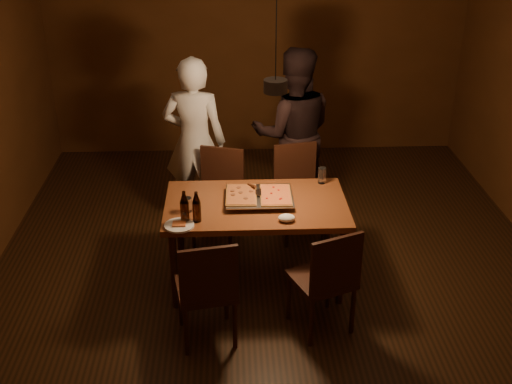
{
  "coord_description": "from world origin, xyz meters",
  "views": [
    {
      "loc": [
        -0.35,
        -4.67,
        3.17
      ],
      "look_at": [
        -0.15,
        0.03,
        0.85
      ],
      "focal_mm": 45.0,
      "sensor_mm": 36.0,
      "label": 1
    }
  ],
  "objects_px": {
    "chair_far_right": "(298,182)",
    "diner_dark": "(293,133)",
    "chair_near_left": "(207,283)",
    "beer_bottle_b": "(197,207)",
    "pizza_tray": "(259,198)",
    "dining_table": "(256,211)",
    "beer_bottle_a": "(184,207)",
    "chair_far_left": "(219,187)",
    "diner_white": "(195,142)",
    "chair_near_right": "(328,273)",
    "plate_slice": "(179,225)",
    "pendant_lamp": "(275,85)"
  },
  "relations": [
    {
      "from": "pizza_tray",
      "to": "diner_white",
      "type": "xyz_separation_m",
      "value": [
        -0.58,
        1.11,
        0.07
      ]
    },
    {
      "from": "chair_near_right",
      "to": "beer_bottle_b",
      "type": "height_order",
      "value": "beer_bottle_b"
    },
    {
      "from": "beer_bottle_a",
      "to": "plate_slice",
      "type": "xyz_separation_m",
      "value": [
        -0.04,
        -0.07,
        -0.12
      ]
    },
    {
      "from": "chair_far_left",
      "to": "pendant_lamp",
      "type": "distance_m",
      "value": 1.52
    },
    {
      "from": "pizza_tray",
      "to": "pendant_lamp",
      "type": "distance_m",
      "value": 1.0
    },
    {
      "from": "chair_near_left",
      "to": "diner_dark",
      "type": "relative_size",
      "value": 0.28
    },
    {
      "from": "diner_white",
      "to": "dining_table",
      "type": "bearing_deg",
      "value": 123.95
    },
    {
      "from": "chair_far_right",
      "to": "diner_dark",
      "type": "height_order",
      "value": "diner_dark"
    },
    {
      "from": "chair_far_left",
      "to": "chair_far_right",
      "type": "height_order",
      "value": "same"
    },
    {
      "from": "pizza_tray",
      "to": "beer_bottle_b",
      "type": "distance_m",
      "value": 0.61
    },
    {
      "from": "dining_table",
      "to": "beer_bottle_a",
      "type": "distance_m",
      "value": 0.67
    },
    {
      "from": "beer_bottle_a",
      "to": "plate_slice",
      "type": "bearing_deg",
      "value": -119.98
    },
    {
      "from": "chair_far_left",
      "to": "plate_slice",
      "type": "height_order",
      "value": "chair_far_left"
    },
    {
      "from": "plate_slice",
      "to": "pendant_lamp",
      "type": "bearing_deg",
      "value": 24.33
    },
    {
      "from": "dining_table",
      "to": "pizza_tray",
      "type": "relative_size",
      "value": 2.73
    },
    {
      "from": "diner_dark",
      "to": "dining_table",
      "type": "bearing_deg",
      "value": 71.62
    },
    {
      "from": "beer_bottle_a",
      "to": "chair_far_left",
      "type": "bearing_deg",
      "value": 76.48
    },
    {
      "from": "chair_near_right",
      "to": "pizza_tray",
      "type": "xyz_separation_m",
      "value": [
        -0.47,
        0.78,
        0.24
      ]
    },
    {
      "from": "chair_far_left",
      "to": "diner_white",
      "type": "height_order",
      "value": "diner_white"
    },
    {
      "from": "pizza_tray",
      "to": "beer_bottle_b",
      "type": "xyz_separation_m",
      "value": [
        -0.5,
        -0.33,
        0.1
      ]
    },
    {
      "from": "chair_near_left",
      "to": "diner_dark",
      "type": "distance_m",
      "value": 2.28
    },
    {
      "from": "chair_far_right",
      "to": "diner_dark",
      "type": "bearing_deg",
      "value": -100.79
    },
    {
      "from": "chair_far_right",
      "to": "beer_bottle_a",
      "type": "height_order",
      "value": "beer_bottle_a"
    },
    {
      "from": "chair_near_right",
      "to": "diner_white",
      "type": "distance_m",
      "value": 2.18
    },
    {
      "from": "beer_bottle_b",
      "to": "diner_white",
      "type": "relative_size",
      "value": 0.15
    },
    {
      "from": "diner_dark",
      "to": "chair_far_left",
      "type": "bearing_deg",
      "value": 34.89
    },
    {
      "from": "chair_far_right",
      "to": "pizza_tray",
      "type": "relative_size",
      "value": 0.9
    },
    {
      "from": "beer_bottle_a",
      "to": "chair_near_left",
      "type": "bearing_deg",
      "value": -71.99
    },
    {
      "from": "dining_table",
      "to": "beer_bottle_a",
      "type": "xyz_separation_m",
      "value": [
        -0.57,
        -0.29,
        0.2
      ]
    },
    {
      "from": "chair_far_left",
      "to": "chair_far_right",
      "type": "distance_m",
      "value": 0.75
    },
    {
      "from": "beer_bottle_a",
      "to": "dining_table",
      "type": "bearing_deg",
      "value": 27.44
    },
    {
      "from": "plate_slice",
      "to": "pendant_lamp",
      "type": "height_order",
      "value": "pendant_lamp"
    },
    {
      "from": "pizza_tray",
      "to": "pendant_lamp",
      "type": "height_order",
      "value": "pendant_lamp"
    },
    {
      "from": "beer_bottle_b",
      "to": "diner_white",
      "type": "bearing_deg",
      "value": 93.03
    },
    {
      "from": "plate_slice",
      "to": "diner_dark",
      "type": "xyz_separation_m",
      "value": [
        1.04,
        1.63,
        0.11
      ]
    },
    {
      "from": "pizza_tray",
      "to": "diner_dark",
      "type": "height_order",
      "value": "diner_dark"
    },
    {
      "from": "plate_slice",
      "to": "pendant_lamp",
      "type": "distance_m",
      "value": 1.3
    },
    {
      "from": "pizza_tray",
      "to": "diner_white",
      "type": "distance_m",
      "value": 1.25
    },
    {
      "from": "beer_bottle_b",
      "to": "diner_dark",
      "type": "height_order",
      "value": "diner_dark"
    },
    {
      "from": "chair_far_left",
      "to": "diner_white",
      "type": "bearing_deg",
      "value": -41.64
    },
    {
      "from": "chair_far_left",
      "to": "chair_near_right",
      "type": "relative_size",
      "value": 0.96
    },
    {
      "from": "beer_bottle_a",
      "to": "pizza_tray",
      "type": "bearing_deg",
      "value": 29.15
    },
    {
      "from": "chair_far_left",
      "to": "chair_near_left",
      "type": "bearing_deg",
      "value": 104.47
    },
    {
      "from": "diner_dark",
      "to": "chair_near_right",
      "type": "bearing_deg",
      "value": 92.33
    },
    {
      "from": "chair_near_left",
      "to": "beer_bottle_b",
      "type": "height_order",
      "value": "beer_bottle_b"
    },
    {
      "from": "pizza_tray",
      "to": "beer_bottle_b",
      "type": "relative_size",
      "value": 2.17
    },
    {
      "from": "chair_near_left",
      "to": "chair_near_right",
      "type": "distance_m",
      "value": 0.89
    },
    {
      "from": "dining_table",
      "to": "beer_bottle_b",
      "type": "relative_size",
      "value": 5.91
    },
    {
      "from": "chair_far_right",
      "to": "plate_slice",
      "type": "distance_m",
      "value": 1.6
    },
    {
      "from": "chair_near_left",
      "to": "beer_bottle_a",
      "type": "height_order",
      "value": "beer_bottle_a"
    }
  ]
}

